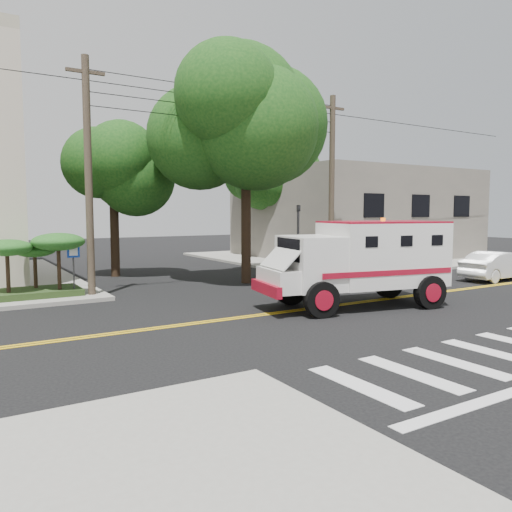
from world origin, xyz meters
TOP-DOWN VIEW (x-y plane):
  - ground at (0.00, 0.00)m, footprint 100.00×100.00m
  - sidewalk_ne at (13.50, 13.50)m, footprint 17.00×17.00m
  - building_right at (15.00, 14.00)m, footprint 14.00×12.00m
  - utility_pole_left at (-5.60, 6.00)m, footprint 0.28×0.28m
  - utility_pole_right at (6.30, 6.20)m, footprint 0.28×0.28m
  - tree_main at (1.94, 6.21)m, footprint 6.08×5.70m
  - tree_left at (-2.68, 11.79)m, footprint 4.48×4.20m
  - tree_right at (8.84, 15.77)m, footprint 4.80×4.50m
  - traffic_signal at (3.80, 5.60)m, footprint 0.15×0.18m
  - accessibility_sign at (-6.20, 6.17)m, footprint 0.45×0.10m
  - palm_planter at (-7.44, 6.62)m, footprint 3.52×2.63m
  - armored_truck at (1.97, -0.59)m, footprint 6.82×3.59m
  - parked_sedan at (12.30, 0.99)m, footprint 4.25×1.58m
  - pedestrian_a at (5.50, 5.50)m, footprint 0.65×0.60m
  - pedestrian_b at (5.50, 6.80)m, footprint 1.00×0.91m

SIDE VIEW (x-z plane):
  - ground at x=0.00m, z-range 0.00..0.00m
  - sidewalk_ne at x=13.50m, z-range 0.00..0.15m
  - parked_sedan at x=12.30m, z-range 0.00..1.39m
  - pedestrian_a at x=5.50m, z-range 0.15..1.65m
  - pedestrian_b at x=5.50m, z-range 0.15..1.82m
  - accessibility_sign at x=-6.20m, z-range 0.35..2.38m
  - palm_planter at x=-7.44m, z-range 0.47..2.82m
  - armored_truck at x=1.97m, z-range 0.20..3.16m
  - traffic_signal at x=3.80m, z-range 0.43..4.03m
  - building_right at x=15.00m, z-range 0.15..6.15m
  - utility_pole_left at x=-5.60m, z-range 0.00..9.00m
  - utility_pole_right at x=6.30m, z-range 0.00..9.00m
  - tree_left at x=-2.68m, z-range 1.88..9.58m
  - tree_right at x=8.84m, z-range 1.99..10.19m
  - tree_main at x=1.94m, z-range 2.27..12.12m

